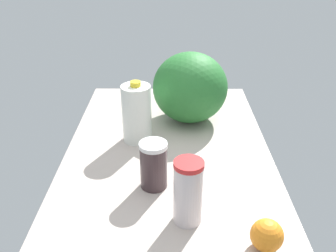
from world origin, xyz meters
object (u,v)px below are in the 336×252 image
(watermelon, at_px, (190,87))
(lemon_beside_bowl, at_px, (215,91))
(tumbler_cup, at_px, (188,192))
(milk_jug, at_px, (137,113))
(shaker_bottle, at_px, (154,165))
(orange_far_back, at_px, (267,235))

(watermelon, relative_size, lemon_beside_bowl, 4.25)
(tumbler_cup, xyz_separation_m, milk_jug, (-0.46, -0.18, 0.01))
(milk_jug, bearing_deg, tumbler_cup, 21.19)
(milk_jug, bearing_deg, lemon_beside_bowl, 139.48)
(watermelon, height_order, tumbler_cup, watermelon)
(watermelon, bearing_deg, shaker_bottle, -15.63)
(watermelon, distance_m, milk_jug, 0.28)
(watermelon, height_order, milk_jug, watermelon)
(shaker_bottle, bearing_deg, tumbler_cup, 32.39)
(tumbler_cup, xyz_separation_m, orange_far_back, (0.10, 0.20, -0.06))
(milk_jug, xyz_separation_m, lemon_beside_bowl, (-0.41, 0.35, -0.08))
(milk_jug, relative_size, lemon_beside_bowl, 3.30)
(milk_jug, bearing_deg, watermelon, 130.51)
(watermelon, relative_size, orange_far_back, 3.63)
(shaker_bottle, xyz_separation_m, tumbler_cup, (0.16, 0.10, 0.02))
(watermelon, distance_m, lemon_beside_bowl, 0.29)
(lemon_beside_bowl, bearing_deg, milk_jug, -40.52)
(tumbler_cup, relative_size, orange_far_back, 2.28)
(milk_jug, height_order, lemon_beside_bowl, milk_jug)
(shaker_bottle, distance_m, milk_jug, 0.31)
(tumbler_cup, bearing_deg, shaker_bottle, -147.61)
(milk_jug, distance_m, lemon_beside_bowl, 0.54)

